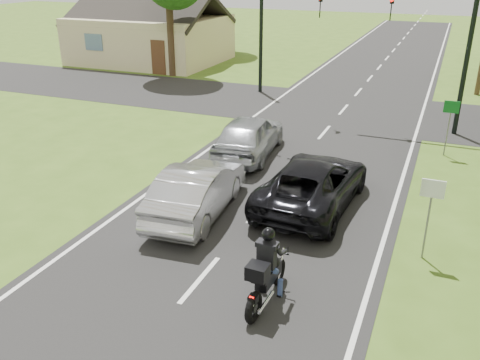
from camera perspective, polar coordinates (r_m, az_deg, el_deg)
name	(u,v)px	position (r m, az deg, el deg)	size (l,w,h in m)	color
ground	(200,280)	(12.07, -4.52, -11.10)	(140.00, 140.00, 0.00)	#3D5A19
road	(312,147)	(20.54, 8.11, 3.73)	(8.00, 100.00, 0.01)	black
cross_road	(343,110)	(26.15, 11.54, 7.75)	(60.00, 7.00, 0.01)	black
motorcycle_rider	(266,275)	(10.94, 2.93, -10.57)	(0.60, 2.11, 1.81)	black
dark_suv	(313,183)	(15.31, 8.20, -0.33)	(2.40, 5.20, 1.44)	black
silver_sedan	(197,190)	(14.68, -4.84, -1.11)	(1.58, 4.54, 1.50)	silver
silver_suv	(249,135)	(19.16, 1.02, 5.04)	(1.87, 4.66, 1.59)	#A1A4A9
traffic_signal	(422,32)	(23.01, 19.77, 15.34)	(6.38, 0.44, 6.00)	black
signal_pole_far	(261,38)	(28.82, 2.37, 15.69)	(0.20, 0.20, 6.00)	black
sign_white	(431,200)	(12.90, 20.67, -2.13)	(0.55, 0.07, 2.12)	slate
sign_green	(450,115)	(20.47, 22.54, 6.77)	(0.55, 0.07, 2.12)	slate
house	(151,37)	(39.10, -9.99, 15.56)	(10.20, 8.00, 4.84)	#C5B689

